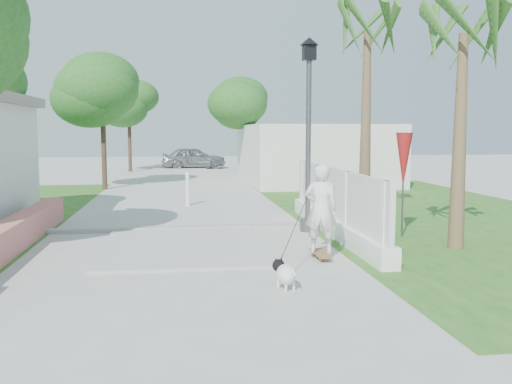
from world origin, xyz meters
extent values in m
plane|color=#B7B7B2|center=(0.00, 0.00, 0.00)|extent=(90.00, 90.00, 0.00)
cube|color=#B7B7B2|center=(0.00, 20.00, 0.03)|extent=(3.20, 36.00, 0.06)
cube|color=#999993|center=(0.00, 6.00, 0.05)|extent=(6.50, 0.25, 0.10)
cube|color=#285C1D|center=(7.00, 8.00, 0.01)|extent=(8.00, 20.00, 0.01)
cube|color=#D4736D|center=(-3.30, 4.00, 0.30)|extent=(0.45, 8.00, 0.60)
cube|color=white|center=(3.40, 5.00, 0.20)|extent=(0.35, 7.00, 0.40)
cube|color=white|center=(3.40, 5.00, 0.95)|extent=(0.10, 7.00, 1.10)
cube|color=white|center=(3.40, 1.80, 0.75)|extent=(0.14, 0.14, 1.50)
cube|color=white|center=(3.40, 4.00, 0.75)|extent=(0.14, 0.14, 1.50)
cube|color=white|center=(3.40, 6.20, 0.75)|extent=(0.14, 0.14, 1.50)
cube|color=white|center=(3.40, 8.20, 0.75)|extent=(0.14, 0.14, 1.50)
cube|color=silver|center=(6.00, 18.00, 1.30)|extent=(6.00, 8.00, 2.60)
cylinder|color=#59595E|center=(2.90, 5.50, 0.15)|extent=(0.36, 0.36, 0.30)
cylinder|color=#59595E|center=(2.90, 5.50, 2.00)|extent=(0.12, 0.12, 4.00)
cube|color=black|center=(2.90, 5.50, 4.10)|extent=(0.28, 0.28, 0.35)
cone|color=black|center=(2.90, 5.50, 4.35)|extent=(0.44, 0.44, 0.18)
cylinder|color=white|center=(0.20, 10.00, 0.50)|extent=(0.12, 0.12, 1.00)
sphere|color=white|center=(0.20, 10.00, 1.02)|extent=(0.14, 0.14, 0.14)
cylinder|color=#59595E|center=(4.80, 4.50, 1.00)|extent=(0.04, 0.04, 2.00)
cone|color=#A7171B|center=(4.80, 4.50, 1.70)|extent=(0.36, 0.36, 1.20)
cylinder|color=#4C3826|center=(-3.00, 16.00, 1.92)|extent=(0.20, 0.20, 3.85)
ellipsoid|color=#18551B|center=(-3.00, 16.00, 3.58)|extent=(3.40, 3.40, 2.55)
ellipsoid|color=#18551B|center=(-2.80, 15.80, 3.92)|extent=(2.89, 2.89, 2.18)
ellipsoid|color=#18551B|center=(-3.20, 16.20, 4.28)|extent=(2.55, 2.55, 1.90)
cylinder|color=#4C3826|center=(3.20, 20.00, 1.75)|extent=(0.20, 0.20, 3.50)
ellipsoid|color=#18551B|center=(3.20, 20.00, 3.25)|extent=(3.00, 3.00, 2.25)
ellipsoid|color=#18551B|center=(3.40, 19.80, 3.60)|extent=(2.55, 2.55, 1.92)
ellipsoid|color=#18551B|center=(3.00, 20.20, 3.95)|extent=(2.25, 2.25, 1.68)
cylinder|color=#4C3826|center=(-2.80, 26.00, 1.92)|extent=(0.20, 0.20, 3.85)
ellipsoid|color=#18551B|center=(-2.80, 26.00, 3.58)|extent=(3.20, 3.20, 2.40)
ellipsoid|color=#18551B|center=(-2.60, 25.80, 3.92)|extent=(2.72, 2.72, 2.05)
ellipsoid|color=#18551B|center=(-3.00, 26.20, 4.28)|extent=(2.40, 2.40, 1.79)
cone|color=brown|center=(4.60, 6.50, 2.40)|extent=(0.32, 0.32, 4.80)
cone|color=brown|center=(5.40, 3.20, 2.10)|extent=(0.32, 0.32, 4.20)
cube|color=olive|center=(2.50, 2.69, 0.09)|extent=(0.47, 0.89, 0.02)
imported|color=silver|center=(2.50, 2.69, 0.92)|extent=(0.69, 0.55, 1.64)
cylinder|color=gray|center=(2.42, 2.38, 0.03)|extent=(0.03, 0.06, 0.06)
cylinder|color=gray|center=(2.57, 2.38, 0.03)|extent=(0.03, 0.06, 0.06)
cylinder|color=gray|center=(2.42, 3.00, 0.03)|extent=(0.03, 0.06, 0.06)
cylinder|color=gray|center=(2.57, 3.00, 0.03)|extent=(0.03, 0.06, 0.06)
ellipsoid|color=white|center=(1.48, 0.74, 0.22)|extent=(0.43, 0.54, 0.30)
sphere|color=black|center=(1.40, 0.95, 0.31)|extent=(0.19, 0.19, 0.19)
sphere|color=white|center=(1.37, 1.04, 0.29)|extent=(0.09, 0.09, 0.09)
cone|color=black|center=(1.36, 0.94, 0.40)|extent=(0.06, 0.06, 0.07)
cone|color=black|center=(1.45, 0.97, 0.40)|extent=(0.06, 0.06, 0.07)
cylinder|color=white|center=(1.38, 0.82, 0.07)|extent=(0.04, 0.04, 0.13)
cylinder|color=white|center=(1.51, 0.87, 0.07)|extent=(0.04, 0.04, 0.13)
cylinder|color=white|center=(1.45, 0.61, 0.07)|extent=(0.04, 0.04, 0.13)
cylinder|color=white|center=(1.58, 0.66, 0.07)|extent=(0.04, 0.04, 0.13)
cylinder|color=white|center=(1.56, 0.53, 0.30)|extent=(0.06, 0.12, 0.11)
imported|color=#A7A9AF|center=(0.90, 28.20, 0.67)|extent=(4.04, 1.84, 1.34)
camera|label=1|loc=(-0.08, -7.36, 2.34)|focal=40.00mm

